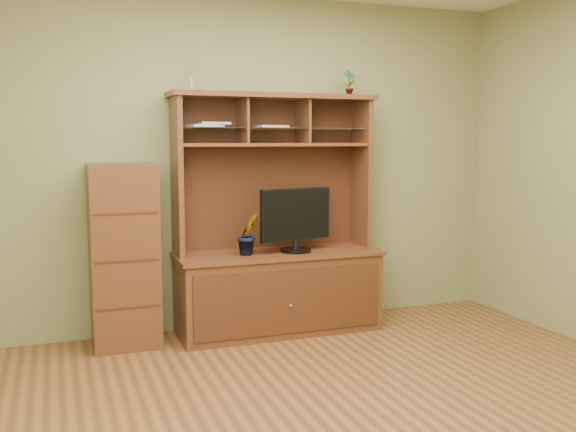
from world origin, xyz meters
TOP-DOWN VIEW (x-y plane):
  - room at (0.00, 0.00)m, footprint 4.54×4.04m
  - media_hutch at (0.17, 1.73)m, footprint 1.66×0.61m
  - monitor at (0.30, 1.64)m, footprint 0.63×0.25m
  - orchid_plant at (-0.10, 1.65)m, footprint 0.20×0.17m
  - top_plant at (0.83, 1.80)m, footprint 0.11×0.08m
  - reed_diffuser at (-0.49, 1.80)m, footprint 0.06×0.06m
  - magazines at (-0.20, 1.80)m, footprint 0.80×0.22m
  - side_cabinet at (-1.03, 1.76)m, footprint 0.49×0.44m

SIDE VIEW (x-z plane):
  - media_hutch at x=0.17m, z-range -0.43..1.47m
  - side_cabinet at x=-1.03m, z-range 0.00..1.36m
  - orchid_plant at x=-0.10m, z-range 0.65..0.97m
  - monitor at x=0.30m, z-range 0.66..1.17m
  - room at x=0.00m, z-range -0.02..2.72m
  - magazines at x=-0.20m, z-range 1.63..1.67m
  - top_plant at x=0.83m, z-range 1.90..2.11m
  - reed_diffuser at x=-0.49m, z-range 1.87..2.17m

